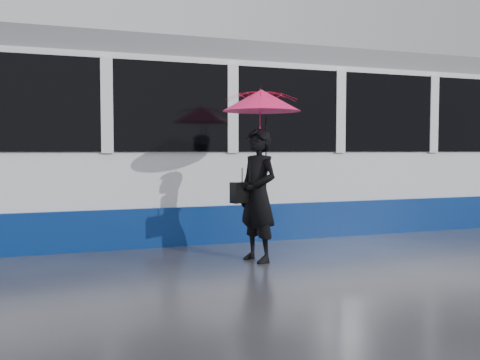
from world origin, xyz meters
name	(u,v)px	position (x,y,z in m)	size (l,w,h in m)	color
ground	(149,265)	(0.00, 0.00, 0.00)	(90.00, 90.00, 0.00)	#27272C
rails	(124,236)	(0.00, 2.50, 0.01)	(34.00, 1.51, 0.02)	#3F3D38
tram	(129,144)	(0.11, 2.50, 1.64)	(26.00, 2.56, 3.35)	white
woman	(258,195)	(1.46, -0.24, 0.91)	(0.66, 0.43, 1.82)	black
umbrella	(261,116)	(1.51, -0.24, 1.99)	(1.36, 1.36, 1.23)	#EE1468
handbag	(242,192)	(1.24, -0.22, 0.95)	(0.35, 0.24, 0.46)	black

